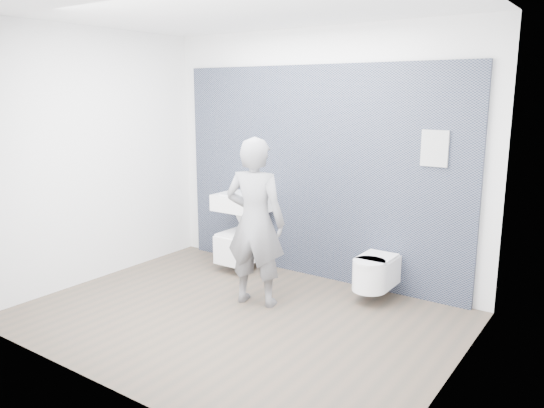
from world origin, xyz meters
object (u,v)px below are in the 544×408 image
Objects in this scene: toilet_rounded at (374,272)px; visitor at (255,222)px; toilet_square at (241,245)px; washbasin at (243,202)px.

visitor reaches higher than toilet_rounded.
toilet_rounded is 0.35× the size of visitor.
visitor is (0.78, -0.76, 0.54)m from toilet_square.
washbasin is at bearing 90.00° from toilet_square.
washbasin reaches higher than toilet_rounded.
washbasin reaches higher than toilet_square.
visitor is at bearing -46.00° from washbasin.
washbasin is 0.38× the size of visitor.
toilet_square is 1.22× the size of toilet_rounded.
visitor reaches higher than washbasin.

